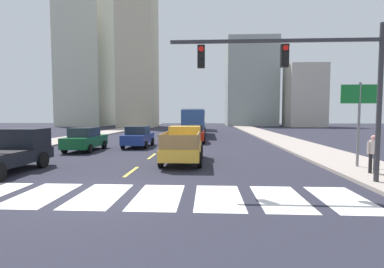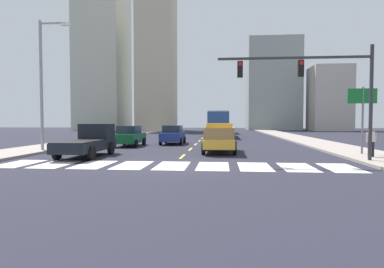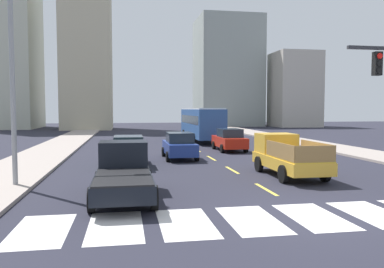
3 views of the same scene
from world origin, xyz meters
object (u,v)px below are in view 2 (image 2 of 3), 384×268
object	(u,v)px
pickup_stakebed	(219,138)
streetlight_left	(43,80)
sedan_far	(129,136)
pedestrian_waiting	(371,139)
sedan_near_right	(222,133)
direction_sign_green	(362,106)
city_bus	(219,122)
sedan_mid	(173,135)
traffic_signal_gantry	(321,82)
pickup_dark	(89,141)

from	to	relation	value
pickup_stakebed	streetlight_left	world-z (taller)	streetlight_left
sedan_far	pedestrian_waiting	bearing A→B (deg)	-23.51
sedan_near_right	direction_sign_green	size ratio (longest dim) A/B	1.05
city_bus	pedestrian_waiting	size ratio (longest dim) A/B	6.59
sedan_mid	streetlight_left	xyz separation A→B (m)	(-7.78, -8.02, 4.11)
traffic_signal_gantry	sedan_mid	bearing A→B (deg)	128.11
city_bus	streetlight_left	distance (m)	24.43
traffic_signal_gantry	streetlight_left	distance (m)	17.85
direction_sign_green	pickup_stakebed	bearing A→B (deg)	167.02
sedan_near_right	traffic_signal_gantry	xyz separation A→B (m)	(5.09, -16.27, 3.29)
city_bus	streetlight_left	size ratio (longest dim) A/B	1.20
pickup_dark	sedan_near_right	size ratio (longest dim) A/B	1.18
sedan_mid	traffic_signal_gantry	bearing A→B (deg)	-50.97
pickup_stakebed	city_bus	xyz separation A→B (m)	(-0.24, 20.11, 1.02)
sedan_mid	sedan_far	size ratio (longest dim) A/B	1.00
pickup_stakebed	traffic_signal_gantry	size ratio (longest dim) A/B	0.66
pedestrian_waiting	traffic_signal_gantry	bearing A→B (deg)	-77.72
traffic_signal_gantry	direction_sign_green	xyz separation A→B (m)	(3.37, 3.23, -1.12)
city_bus	sedan_near_right	distance (m)	9.14
city_bus	traffic_signal_gantry	size ratio (longest dim) A/B	1.38
sedan_near_right	streetlight_left	size ratio (longest dim) A/B	0.49
pickup_dark	pedestrian_waiting	bearing A→B (deg)	-2.45
city_bus	direction_sign_green	xyz separation A→B (m)	(8.87, -22.10, 1.08)
pickup_dark	city_bus	xyz separation A→B (m)	(7.60, 23.56, 1.03)
sedan_far	pickup_dark	bearing A→B (deg)	-89.06
sedan_near_right	direction_sign_green	world-z (taller)	direction_sign_green
sedan_far	streetlight_left	xyz separation A→B (m)	(-4.48, -5.35, 4.11)
pickup_stakebed	traffic_signal_gantry	xyz separation A→B (m)	(5.26, -5.22, 3.22)
city_bus	direction_sign_green	distance (m)	23.83
sedan_far	streetlight_left	size ratio (longest dim) A/B	0.49
pickup_stakebed	sedan_mid	bearing A→B (deg)	120.04
pickup_stakebed	sedan_mid	xyz separation A→B (m)	(-4.30, 6.97, -0.08)
pickup_dark	traffic_signal_gantry	world-z (taller)	traffic_signal_gantry
sedan_mid	streetlight_left	size ratio (longest dim) A/B	0.49
sedan_near_right	traffic_signal_gantry	bearing A→B (deg)	-71.61
pickup_dark	streetlight_left	world-z (taller)	streetlight_left
sedan_far	pickup_stakebed	bearing A→B (deg)	-26.73
pickup_dark	sedan_far	world-z (taller)	pickup_dark
sedan_mid	pedestrian_waiting	xyz separation A→B (m)	(12.76, -10.60, 0.26)
sedan_mid	streetlight_left	bearing A→B (deg)	-133.21
pickup_stakebed	city_bus	distance (m)	20.13
pickup_stakebed	streetlight_left	size ratio (longest dim) A/B	0.58
sedan_mid	pickup_dark	bearing A→B (deg)	-107.86
pickup_dark	sedan_near_right	world-z (taller)	pickup_dark
pickup_dark	direction_sign_green	distance (m)	16.67
sedan_mid	streetlight_left	distance (m)	11.90
sedan_mid	sedan_far	xyz separation A→B (m)	(-3.30, -2.67, 0.00)
sedan_near_right	streetlight_left	xyz separation A→B (m)	(-12.25, -12.09, 4.11)
sedan_far	streetlight_left	world-z (taller)	streetlight_left
sedan_near_right	pedestrian_waiting	distance (m)	16.86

